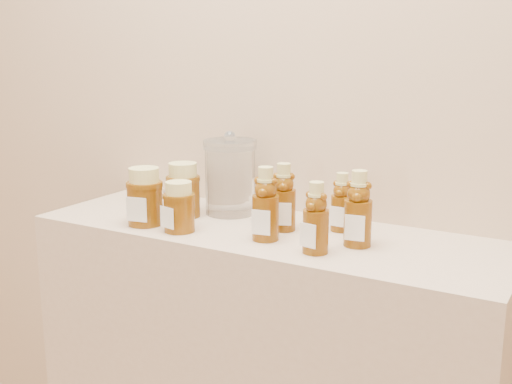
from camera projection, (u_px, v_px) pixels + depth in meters
The scene contains 10 objects.
wall_back at pixel (304, 44), 1.67m from camera, with size 3.50×0.02×2.70m, color tan.
bear_bottle_back_left at pixel (284, 193), 1.57m from camera, with size 0.06×0.06×0.19m, color #582D06, non-canonical shape.
bear_bottle_back_mid at pixel (342, 198), 1.57m from camera, with size 0.06×0.06×0.16m, color #582D06, non-canonical shape.
bear_bottle_back_right at pixel (358, 204), 1.44m from camera, with size 0.07×0.07×0.20m, color #582D06, non-canonical shape.
bear_bottle_front_left at pixel (266, 199), 1.49m from camera, with size 0.07×0.07×0.20m, color #582D06, non-canonical shape.
bear_bottle_front_right at pixel (316, 213), 1.40m from camera, with size 0.06×0.06×0.18m, color #582D06, non-canonical shape.
honey_jar_left at pixel (145, 196), 1.62m from camera, with size 0.09×0.09×0.15m, color #582D06, non-canonical shape.
honey_jar_back at pixel (183, 190), 1.70m from camera, with size 0.09×0.09×0.14m, color #582D06, non-canonical shape.
honey_jar_front at pixel (179, 207), 1.57m from camera, with size 0.08×0.08×0.12m, color #582D06, non-canonical shape.
glass_canister at pixel (230, 174), 1.72m from camera, with size 0.14×0.14×0.22m, color white, non-canonical shape.
Camera 1 is at (0.74, 0.21, 1.35)m, focal length 45.00 mm.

